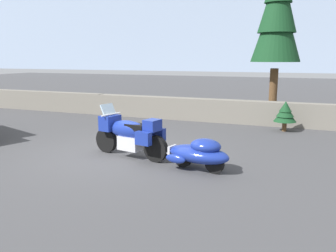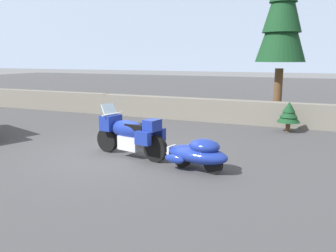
{
  "view_description": "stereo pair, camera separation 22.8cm",
  "coord_description": "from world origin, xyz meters",
  "views": [
    {
      "loc": [
        4.7,
        -7.86,
        2.54
      ],
      "look_at": [
        1.49,
        0.2,
        0.85
      ],
      "focal_mm": 37.69,
      "sensor_mm": 36.0,
      "label": 1
    },
    {
      "loc": [
        4.91,
        -7.77,
        2.54
      ],
      "look_at": [
        1.49,
        0.2,
        0.85
      ],
      "focal_mm": 37.69,
      "sensor_mm": 36.0,
      "label": 2
    }
  ],
  "objects": [
    {
      "name": "pine_tree_tall",
      "position": [
        3.29,
        7.95,
        4.52
      ],
      "size": [
        2.05,
        2.05,
        7.22
      ],
      "color": "brown",
      "rests_on": "ground"
    },
    {
      "name": "touring_motorcycle",
      "position": [
        0.49,
        0.01,
        0.62
      ],
      "size": [
        2.29,
        1.03,
        1.33
      ],
      "color": "black",
      "rests_on": "ground"
    },
    {
      "name": "distant_ridgeline",
      "position": [
        0.0,
        95.82,
        8.0
      ],
      "size": [
        240.0,
        80.0,
        16.0
      ],
      "primitive_type": "cube",
      "color": "#8C9EB7",
      "rests_on": "ground"
    },
    {
      "name": "stone_guard_wall",
      "position": [
        -0.03,
        5.81,
        0.45
      ],
      "size": [
        24.0,
        0.55,
        0.92
      ],
      "color": "slate",
      "rests_on": "ground"
    },
    {
      "name": "car_shaped_trailer",
      "position": [
        2.49,
        -0.42,
        0.41
      ],
      "size": [
        2.23,
        1.01,
        0.76
      ],
      "color": "black",
      "rests_on": "ground"
    },
    {
      "name": "pine_sapling_near",
      "position": [
        4.01,
        4.88,
        0.66
      ],
      "size": [
        0.78,
        0.78,
        1.06
      ],
      "color": "brown",
      "rests_on": "ground"
    },
    {
      "name": "ground_plane",
      "position": [
        0.0,
        0.0,
        0.0
      ],
      "size": [
        80.0,
        80.0,
        0.0
      ],
      "primitive_type": "plane",
      "color": "#424244"
    }
  ]
}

